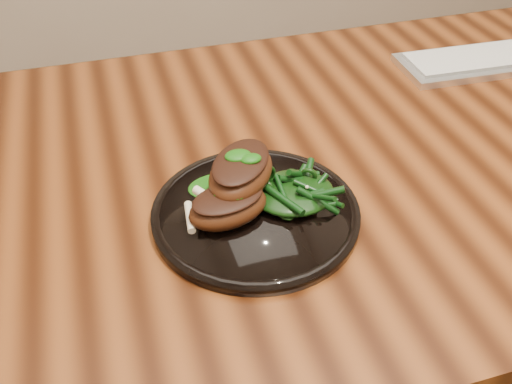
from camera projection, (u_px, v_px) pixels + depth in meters
desk at (372, 184)px, 0.92m from camera, size 1.60×0.80×0.75m
plate at (256, 213)px, 0.72m from camera, size 0.26×0.26×0.02m
lamb_chop_front at (228, 206)px, 0.69m from camera, size 0.11×0.09×0.05m
lamb_chop_back at (240, 171)px, 0.71m from camera, size 0.13×0.14×0.05m
herb_smear at (219, 185)px, 0.75m from camera, size 0.08×0.05×0.01m
greens_heap at (294, 188)px, 0.72m from camera, size 0.11×0.10×0.04m
keyboard at (504, 58)px, 1.06m from camera, size 0.41×0.14×0.02m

